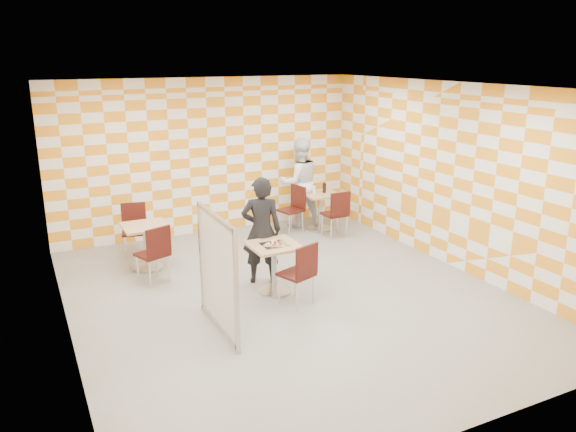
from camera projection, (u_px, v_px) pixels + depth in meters
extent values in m
plane|color=gray|center=(288.00, 295.00, 8.25)|extent=(7.00, 7.00, 0.00)
plane|color=white|center=(288.00, 86.00, 7.41)|extent=(7.00, 7.00, 0.00)
plane|color=white|center=(208.00, 157.00, 10.85)|extent=(6.00, 0.00, 6.00)
plane|color=white|center=(58.00, 224.00, 6.56)|extent=(0.00, 7.00, 7.00)
plane|color=white|center=(454.00, 176.00, 9.10)|extent=(0.00, 7.00, 7.00)
cube|color=tan|center=(274.00, 246.00, 8.16)|extent=(0.70, 0.70, 0.04)
cylinder|color=#A5A5AA|center=(274.00, 269.00, 8.26)|extent=(0.08, 0.08, 0.70)
cylinder|color=#A5A5AA|center=(274.00, 291.00, 8.36)|extent=(0.50, 0.50, 0.03)
cube|color=tan|center=(320.00, 194.00, 11.16)|extent=(0.70, 0.70, 0.04)
cylinder|color=#A5A5AA|center=(320.00, 211.00, 11.26)|extent=(0.08, 0.08, 0.70)
cylinder|color=#A5A5AA|center=(320.00, 228.00, 11.36)|extent=(0.50, 0.50, 0.03)
cube|color=tan|center=(145.00, 226.00, 9.08)|extent=(0.70, 0.70, 0.04)
cylinder|color=#A5A5AA|center=(147.00, 247.00, 9.18)|extent=(0.08, 0.08, 0.70)
cylinder|color=#A5A5AA|center=(148.00, 267.00, 9.28)|extent=(0.50, 0.50, 0.03)
cube|color=#380F0B|center=(296.00, 274.00, 7.85)|extent=(0.54, 0.54, 0.04)
cube|color=#380F0B|center=(307.00, 261.00, 7.64)|extent=(0.41, 0.18, 0.45)
cylinder|color=silver|center=(295.00, 283.00, 8.14)|extent=(0.03, 0.03, 0.43)
cylinder|color=silver|center=(279.00, 290.00, 7.91)|extent=(0.03, 0.03, 0.43)
cylinder|color=silver|center=(313.00, 290.00, 7.92)|extent=(0.03, 0.03, 0.43)
cylinder|color=silver|center=(297.00, 297.00, 7.68)|extent=(0.03, 0.03, 0.43)
cube|color=#380F0B|center=(335.00, 214.00, 10.78)|extent=(0.43, 0.43, 0.04)
cube|color=#380F0B|center=(340.00, 204.00, 10.54)|extent=(0.42, 0.05, 0.45)
cylinder|color=silver|center=(337.00, 222.00, 11.06)|extent=(0.03, 0.03, 0.43)
cylinder|color=silver|center=(322.00, 225.00, 10.91)|extent=(0.03, 0.03, 0.43)
cylinder|color=silver|center=(346.00, 227.00, 10.77)|extent=(0.03, 0.03, 0.43)
cylinder|color=silver|center=(331.00, 229.00, 10.62)|extent=(0.03, 0.03, 0.43)
cube|color=#380F0B|center=(291.00, 210.00, 11.04)|extent=(0.51, 0.51, 0.04)
cube|color=#380F0B|center=(298.00, 197.00, 11.09)|extent=(0.14, 0.42, 0.45)
cylinder|color=silver|center=(278.00, 222.00, 11.12)|extent=(0.03, 0.03, 0.43)
cylinder|color=silver|center=(290.00, 225.00, 10.87)|extent=(0.03, 0.03, 0.43)
cylinder|color=silver|center=(291.00, 218.00, 11.33)|extent=(0.03, 0.03, 0.43)
cylinder|color=silver|center=(303.00, 222.00, 11.08)|extent=(0.03, 0.03, 0.43)
cube|color=#380F0B|center=(152.00, 254.00, 8.62)|extent=(0.54, 0.54, 0.04)
cube|color=#380F0B|center=(159.00, 242.00, 8.42)|extent=(0.41, 0.18, 0.45)
cylinder|color=silver|center=(156.00, 263.00, 8.92)|extent=(0.03, 0.03, 0.43)
cylinder|color=silver|center=(138.00, 269.00, 8.68)|extent=(0.03, 0.03, 0.43)
cylinder|color=silver|center=(169.00, 268.00, 8.69)|extent=(0.03, 0.03, 0.43)
cylinder|color=silver|center=(150.00, 274.00, 8.46)|extent=(0.03, 0.03, 0.43)
cube|color=#380F0B|center=(135.00, 232.00, 9.70)|extent=(0.50, 0.50, 0.04)
cube|color=#380F0B|center=(134.00, 215.00, 9.82)|extent=(0.42, 0.13, 0.45)
cylinder|color=silver|center=(125.00, 249.00, 9.57)|extent=(0.03, 0.03, 0.43)
cylinder|color=silver|center=(146.00, 247.00, 9.65)|extent=(0.03, 0.03, 0.43)
cylinder|color=silver|center=(126.00, 243.00, 9.89)|extent=(0.03, 0.03, 0.43)
cylinder|color=silver|center=(146.00, 241.00, 9.97)|extent=(0.03, 0.03, 0.43)
cube|color=white|center=(218.00, 272.00, 6.99)|extent=(0.02, 1.30, 1.40)
cube|color=#B2B2B7|center=(215.00, 217.00, 6.79)|extent=(0.05, 1.30, 0.05)
cube|color=#B2B2B7|center=(220.00, 324.00, 7.19)|extent=(0.05, 1.30, 0.05)
cube|color=#B2B2B7|center=(236.00, 291.00, 6.43)|extent=(0.05, 0.05, 1.50)
cylinder|color=#B2B2B7|center=(238.00, 351.00, 6.65)|extent=(0.08, 0.08, 0.05)
cube|color=#B2B2B7|center=(201.00, 256.00, 7.55)|extent=(0.05, 0.05, 1.50)
cylinder|color=#B2B2B7|center=(204.00, 308.00, 7.77)|extent=(0.08, 0.08, 0.05)
imported|color=black|center=(261.00, 230.00, 8.53)|extent=(0.71, 0.59, 1.67)
imported|color=white|center=(299.00, 183.00, 11.37)|extent=(0.96, 0.79, 1.81)
cube|color=silver|center=(275.00, 245.00, 8.14)|extent=(0.38, 0.34, 0.01)
cone|color=tan|center=(275.00, 244.00, 8.13)|extent=(0.40, 0.40, 0.02)
cone|color=#F2D88C|center=(274.00, 242.00, 8.15)|extent=(0.33, 0.33, 0.01)
cylinder|color=maroon|center=(274.00, 245.00, 8.02)|extent=(0.04, 0.04, 0.01)
cylinder|color=maroon|center=(280.00, 244.00, 8.07)|extent=(0.04, 0.04, 0.01)
cylinder|color=maroon|center=(275.00, 243.00, 8.11)|extent=(0.04, 0.04, 0.01)
cylinder|color=maroon|center=(271.00, 242.00, 8.13)|extent=(0.04, 0.04, 0.01)
cylinder|color=maroon|center=(278.00, 241.00, 8.16)|extent=(0.04, 0.04, 0.01)
torus|color=black|center=(279.00, 242.00, 8.12)|extent=(0.03, 0.03, 0.01)
torus|color=black|center=(275.00, 244.00, 8.07)|extent=(0.03, 0.03, 0.01)
torus|color=black|center=(275.00, 241.00, 8.17)|extent=(0.03, 0.03, 0.01)
torus|color=black|center=(271.00, 243.00, 8.08)|extent=(0.03, 0.03, 0.01)
cylinder|color=white|center=(314.00, 189.00, 11.13)|extent=(0.06, 0.06, 0.16)
cylinder|color=red|center=(314.00, 184.00, 11.10)|extent=(0.04, 0.04, 0.04)
cylinder|color=black|center=(324.00, 188.00, 11.17)|extent=(0.07, 0.07, 0.20)
cylinder|color=red|center=(324.00, 182.00, 11.14)|extent=(0.03, 0.03, 0.03)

